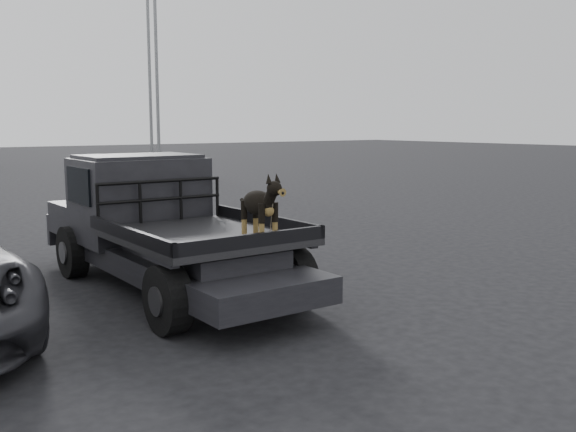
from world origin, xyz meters
TOP-DOWN VIEW (x-y plane):
  - ground at (0.00, 0.00)m, footprint 120.00×120.00m
  - flatbed_ute at (0.36, 1.71)m, footprint 2.00×5.40m
  - ute_cab at (0.36, 2.66)m, footprint 1.72×1.30m
  - headache_rack at (0.36, 1.91)m, footprint 1.80×0.08m
  - dog at (0.64, -0.10)m, footprint 0.32×0.60m
  - floodlight_mid at (11.82, 26.91)m, footprint 1.08×0.28m
  - floodlight_far at (12.69, 29.80)m, footprint 1.08×0.28m

SIDE VIEW (x-z plane):
  - ground at x=0.00m, z-range 0.00..0.00m
  - flatbed_ute at x=0.36m, z-range 0.00..0.92m
  - headache_rack at x=0.36m, z-range 0.92..1.47m
  - dog at x=0.64m, z-range 0.92..1.66m
  - ute_cab at x=0.36m, z-range 0.92..1.80m
  - floodlight_mid at x=11.82m, z-range 0.60..14.77m
  - floodlight_far at x=12.69m, z-range 0.61..16.43m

